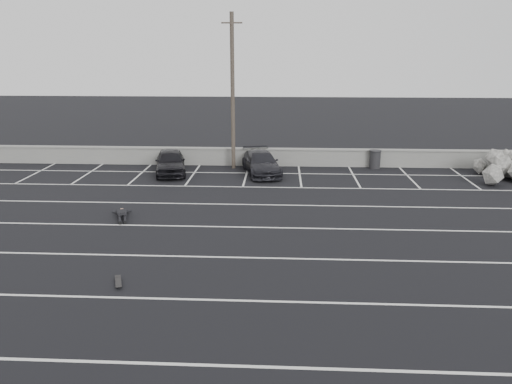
# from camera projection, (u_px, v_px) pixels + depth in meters

# --- Properties ---
(ground) EXTENTS (120.00, 120.00, 0.00)m
(ground) POSITION_uv_depth(u_px,v_px,m) (282.00, 258.00, 16.77)
(ground) COLOR black
(ground) RESTS_ON ground
(seawall) EXTENTS (50.00, 0.45, 1.06)m
(seawall) POSITION_uv_depth(u_px,v_px,m) (282.00, 157.00, 30.06)
(seawall) COLOR gray
(seawall) RESTS_ON ground
(stall_lines) EXTENTS (36.00, 20.05, 0.01)m
(stall_lines) POSITION_uv_depth(u_px,v_px,m) (280.00, 216.00, 21.01)
(stall_lines) COLOR silver
(stall_lines) RESTS_ON ground
(car_left) EXTENTS (2.45, 4.27, 1.37)m
(car_left) POSITION_uv_depth(u_px,v_px,m) (170.00, 162.00, 28.11)
(car_left) COLOR black
(car_left) RESTS_ON ground
(car_right) EXTENTS (2.68, 4.59, 1.25)m
(car_right) POSITION_uv_depth(u_px,v_px,m) (261.00, 163.00, 28.06)
(car_right) COLOR black
(car_right) RESTS_ON ground
(utility_pole) EXTENTS (1.17, 0.23, 8.77)m
(utility_pole) POSITION_uv_depth(u_px,v_px,m) (233.00, 92.00, 28.37)
(utility_pole) COLOR #4C4238
(utility_pole) RESTS_ON ground
(trash_bin) EXTENTS (0.71, 0.71, 1.08)m
(trash_bin) POSITION_uv_depth(u_px,v_px,m) (375.00, 159.00, 29.41)
(trash_bin) COLOR #262528
(trash_bin) RESTS_ON ground
(person) EXTENTS (2.09, 2.60, 0.42)m
(person) POSITION_uv_depth(u_px,v_px,m) (122.00, 211.00, 20.98)
(person) COLOR black
(person) RESTS_ON ground
(skateboard) EXTENTS (0.40, 0.71, 0.08)m
(skateboard) POSITION_uv_depth(u_px,v_px,m) (118.00, 282.00, 14.92)
(skateboard) COLOR black
(skateboard) RESTS_ON ground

